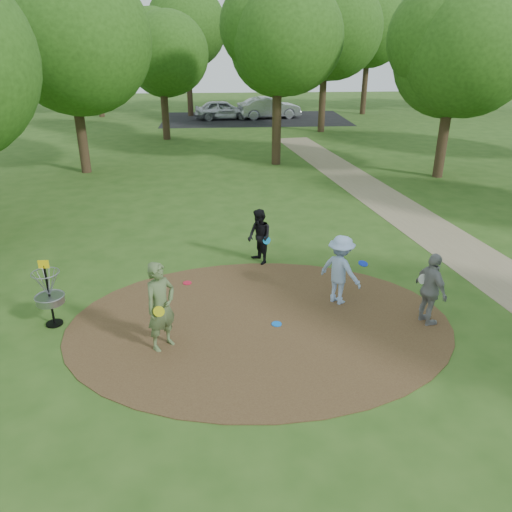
{
  "coord_description": "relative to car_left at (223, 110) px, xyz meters",
  "views": [
    {
      "loc": [
        -0.77,
        -9.41,
        5.78
      ],
      "look_at": [
        0.0,
        1.2,
        1.1
      ],
      "focal_mm": 35.0,
      "sensor_mm": 36.0,
      "label": 1
    }
  ],
  "objects": [
    {
      "name": "ground",
      "position": [
        0.46,
        -29.85,
        -0.72
      ],
      "size": [
        100.0,
        100.0,
        0.0
      ],
      "primitive_type": "plane",
      "color": "#2D5119",
      "rests_on": "ground"
    },
    {
      "name": "dirt_clearing",
      "position": [
        0.46,
        -29.85,
        -0.71
      ],
      "size": [
        8.4,
        8.4,
        0.02
      ],
      "primitive_type": "cylinder",
      "color": "#47301C",
      "rests_on": "ground"
    },
    {
      "name": "footpath",
      "position": [
        6.96,
        -27.85,
        -0.72
      ],
      "size": [
        7.55,
        39.89,
        0.01
      ],
      "primitive_type": "cube",
      "rotation": [
        0.0,
        0.0,
        0.14
      ],
      "color": "#8C7A5B",
      "rests_on": "ground"
    },
    {
      "name": "parking_lot",
      "position": [
        2.46,
        0.15,
        -0.72
      ],
      "size": [
        14.0,
        8.0,
        0.01
      ],
      "primitive_type": "cube",
      "color": "black",
      "rests_on": "ground"
    },
    {
      "name": "player_observer_with_disc",
      "position": [
        -1.55,
        -30.6,
        0.21
      ],
      "size": [
        0.8,
        0.8,
        1.87
      ],
      "color": "#54693D",
      "rests_on": "ground"
    },
    {
      "name": "player_throwing_with_disc",
      "position": [
        2.4,
        -29.01,
        0.12
      ],
      "size": [
        1.28,
        1.22,
        1.68
      ],
      "color": "#94AFDD",
      "rests_on": "ground"
    },
    {
      "name": "player_walking_with_disc",
      "position": [
        0.7,
        -26.62,
        0.05
      ],
      "size": [
        0.84,
        0.92,
        1.54
      ],
      "color": "black",
      "rests_on": "ground"
    },
    {
      "name": "player_waiting_with_disc",
      "position": [
        4.11,
        -30.09,
        0.11
      ],
      "size": [
        0.64,
        1.04,
        1.65
      ],
      "color": "gray",
      "rests_on": "ground"
    },
    {
      "name": "disc_ground_blue",
      "position": [
        0.82,
        -29.94,
        -0.69
      ],
      "size": [
        0.22,
        0.22,
        0.02
      ],
      "primitive_type": "cylinder",
      "color": "blue",
      "rests_on": "dirt_clearing"
    },
    {
      "name": "disc_ground_red",
      "position": [
        -1.23,
        -27.79,
        -0.69
      ],
      "size": [
        0.22,
        0.22,
        0.02
      ],
      "primitive_type": "cylinder",
      "color": "red",
      "rests_on": "dirt_clearing"
    },
    {
      "name": "car_left",
      "position": [
        0.0,
        0.0,
        0.0
      ],
      "size": [
        4.41,
        2.21,
        1.44
      ],
      "primitive_type": "imported",
      "rotation": [
        0.0,
        0.0,
        1.69
      ],
      "color": "#B6BABF",
      "rests_on": "ground"
    },
    {
      "name": "car_right",
      "position": [
        3.58,
        0.29,
        0.07
      ],
      "size": [
        5.04,
        2.63,
        1.58
      ],
      "primitive_type": "imported",
      "rotation": [
        0.0,
        0.0,
        1.78
      ],
      "color": "#A6A7AD",
      "rests_on": "ground"
    },
    {
      "name": "disc_golf_basket",
      "position": [
        -4.04,
        -29.55,
        0.15
      ],
      "size": [
        0.63,
        0.63,
        1.54
      ],
      "color": "black",
      "rests_on": "ground"
    },
    {
      "name": "tree_ring",
      "position": [
        1.73,
        -20.51,
        4.44
      ],
      "size": [
        37.34,
        45.35,
        9.02
      ],
      "color": "#332316",
      "rests_on": "ground"
    }
  ]
}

